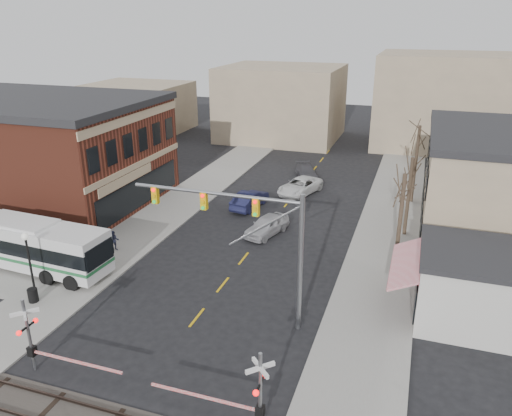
{
  "coord_description": "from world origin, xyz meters",
  "views": [
    {
      "loc": [
        11.18,
        -20.41,
        16.44
      ],
      "look_at": [
        0.5,
        11.35,
        3.5
      ],
      "focal_mm": 35.0,
      "sensor_mm": 36.0,
      "label": 1
    }
  ],
  "objects": [
    {
      "name": "ground",
      "position": [
        0.0,
        0.0,
        0.0
      ],
      "size": [
        160.0,
        160.0,
        0.0
      ],
      "primitive_type": "plane",
      "color": "black",
      "rests_on": "ground"
    },
    {
      "name": "sidewalk_west",
      "position": [
        -9.5,
        20.0,
        0.06
      ],
      "size": [
        5.0,
        60.0,
        0.12
      ],
      "primitive_type": "cube",
      "color": "gray",
      "rests_on": "ground"
    },
    {
      "name": "sidewalk_east",
      "position": [
        9.5,
        20.0,
        0.06
      ],
      "size": [
        5.0,
        60.0,
        0.12
      ],
      "primitive_type": "cube",
      "color": "gray",
      "rests_on": "ground"
    },
    {
      "name": "brick_building",
      "position": [
        -26.98,
        16.0,
        4.81
      ],
      "size": [
        30.4,
        15.4,
        9.6
      ],
      "color": "brown",
      "rests_on": "ground"
    },
    {
      "name": "awning_shop",
      "position": [
        15.97,
        7.0,
        2.16
      ],
      "size": [
        9.74,
        6.2,
        4.3
      ],
      "color": "beige",
      "rests_on": "ground"
    },
    {
      "name": "tree_east_a",
      "position": [
        10.5,
        12.0,
        3.5
      ],
      "size": [
        0.28,
        0.28,
        6.75
      ],
      "color": "#382B21",
      "rests_on": "sidewalk_east"
    },
    {
      "name": "tree_east_b",
      "position": [
        10.8,
        18.0,
        3.27
      ],
      "size": [
        0.28,
        0.28,
        6.3
      ],
      "color": "#382B21",
      "rests_on": "sidewalk_east"
    },
    {
      "name": "tree_east_c",
      "position": [
        11.0,
        26.0,
        3.72
      ],
      "size": [
        0.28,
        0.28,
        7.2
      ],
      "color": "#382B21",
      "rests_on": "sidewalk_east"
    },
    {
      "name": "transit_bus",
      "position": [
        -14.0,
        3.92,
        1.9
      ],
      "size": [
        13.26,
        3.58,
        3.38
      ],
      "color": "silver",
      "rests_on": "ground"
    },
    {
      "name": "traffic_signal_mast",
      "position": [
        3.13,
        2.89,
        5.73
      ],
      "size": [
        9.83,
        0.3,
        8.0
      ],
      "color": "gray",
      "rests_on": "ground"
    },
    {
      "name": "rr_crossing_west",
      "position": [
        -5.27,
        -4.71,
        1.97
      ],
      "size": [
        5.6,
        1.36,
        4.0
      ],
      "color": "gray",
      "rests_on": "ground"
    },
    {
      "name": "rr_crossing_east",
      "position": [
        5.73,
        -4.93,
        1.97
      ],
      "size": [
        5.6,
        1.36,
        4.0
      ],
      "color": "gray",
      "rests_on": "ground"
    },
    {
      "name": "street_lamp",
      "position": [
        -10.85,
        1.2,
        3.05
      ],
      "size": [
        0.44,
        0.44,
        4.07
      ],
      "color": "black",
      "rests_on": "sidewalk_west"
    },
    {
      "name": "trash_bin",
      "position": [
        -10.13,
        0.27,
        0.55
      ],
      "size": [
        0.6,
        0.6,
        0.86
      ],
      "primitive_type": "cylinder",
      "color": "black",
      "rests_on": "sidewalk_west"
    },
    {
      "name": "car_a",
      "position": [
        0.3,
        14.67,
        0.78
      ],
      "size": [
        3.07,
        4.91,
        1.56
      ],
      "primitive_type": "imported",
      "rotation": [
        0.0,
        0.0,
        -0.29
      ],
      "color": "#A2A1A6",
      "rests_on": "ground"
    },
    {
      "name": "car_b",
      "position": [
        -2.98,
        19.87,
        0.8
      ],
      "size": [
        2.34,
        5.02,
        1.59
      ],
      "primitive_type": "imported",
      "rotation": [
        0.0,
        0.0,
        3.0
      ],
      "color": "#171939",
      "rests_on": "ground"
    },
    {
      "name": "car_c",
      "position": [
        0.45,
        25.07,
        0.77
      ],
      "size": [
        4.07,
        6.05,
        1.54
      ],
      "primitive_type": "imported",
      "rotation": [
        0.0,
        0.0,
        -0.3
      ],
      "color": "silver",
      "rests_on": "ground"
    },
    {
      "name": "car_d",
      "position": [
        -0.12,
        30.27,
        0.68
      ],
      "size": [
        3.65,
        5.03,
        1.35
      ],
      "primitive_type": "imported",
      "rotation": [
        0.0,
        0.0,
        0.42
      ],
      "color": "#403F44",
      "rests_on": "ground"
    },
    {
      "name": "pedestrian_near",
      "position": [
        -8.58,
        2.98,
        0.92
      ],
      "size": [
        0.52,
        0.66,
        1.61
      ],
      "primitive_type": "imported",
      "rotation": [
        0.0,
        0.0,
        1.31
      ],
      "color": "#5C5249",
      "rests_on": "sidewalk_west"
    },
    {
      "name": "pedestrian_far",
      "position": [
        -9.49,
        8.03,
        0.88
      ],
      "size": [
        0.94,
        0.89,
        1.52
      ],
      "primitive_type": "imported",
      "rotation": [
        0.0,
        0.0,
        0.57
      ],
      "color": "#2F3452",
      "rests_on": "sidewalk_west"
    }
  ]
}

